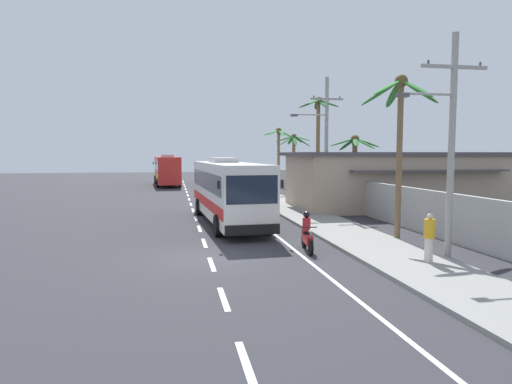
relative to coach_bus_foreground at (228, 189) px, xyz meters
name	(u,v)px	position (x,y,z in m)	size (l,w,h in m)	color
ground_plane	(210,258)	(-1.68, -8.46, -1.89)	(160.00, 160.00, 0.00)	#303035
sidewalk_kerb	(308,215)	(5.12, 1.54, -1.82)	(3.20, 90.00, 0.14)	gray
lane_markings	(224,209)	(0.46, 6.28, -1.88)	(3.61, 71.00, 0.01)	white
boundary_wall	(343,193)	(8.92, 5.54, -0.82)	(0.24, 60.00, 2.14)	#B2B2AD
coach_bus_foreground	(228,189)	(0.00, 0.00, 0.00)	(3.42, 12.16, 3.62)	silver
coach_bus_far_lane	(167,169)	(-3.75, 30.92, 0.06)	(3.58, 11.77, 3.74)	red
motorcycle_beside_bus	(307,235)	(2.21, -7.94, -1.25)	(0.56, 1.96, 1.57)	black
motorcycle_trailing	(241,196)	(2.01, 8.52, -1.24)	(0.56, 1.96, 1.58)	black
pedestrian_near_kerb	(429,237)	(5.64, -10.95, -0.88)	(0.36, 0.36, 1.67)	beige
utility_pole_nearest	(450,139)	(6.95, -9.93, 2.51)	(3.50, 0.24, 8.16)	#9E9E99
utility_pole_mid	(325,141)	(6.81, 3.41, 2.79)	(3.51, 0.24, 8.79)	#9E9E99
palm_nearest	(355,157)	(8.82, 3.25, 1.72)	(3.30, 3.23, 5.09)	brown
palm_second	(400,120)	(6.77, -6.52, 3.43)	(3.61, 3.66, 7.26)	brown
palm_third	(278,145)	(7.09, 17.90, 2.77)	(2.98, 3.25, 6.36)	brown
palm_fourth	(294,150)	(9.12, 19.68, 2.37)	(3.64, 3.79, 5.88)	brown
palm_farthest	(318,130)	(6.98, 5.39, 3.60)	(2.78, 2.78, 7.78)	brown
roadside_building	(401,180)	(13.02, 4.89, 0.10)	(16.11, 7.91, 3.95)	tan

